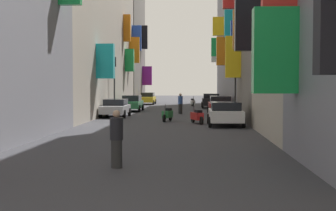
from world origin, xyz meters
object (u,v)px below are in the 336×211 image
parked_car_green (132,103)px  traffic_light_far_corner (235,78)px  parked_car_black (211,100)px  parked_car_yellow (148,98)px  traffic_light_near_corner (114,76)px  scooter_green (167,114)px  parked_car_red (220,105)px  pedestrian_crossing (117,139)px  parked_car_silver (115,107)px  scooter_white (193,102)px  scooter_red (197,116)px  parked_car_white (225,113)px  pedestrian_near_left (180,104)px

parked_car_green → traffic_light_far_corner: (8.49, -9.34, 2.08)m
parked_car_green → parked_car_black: 9.89m
parked_car_yellow → traffic_light_far_corner: (8.54, -24.18, 2.07)m
parked_car_green → traffic_light_near_corner: bearing=-99.5°
scooter_green → parked_car_red: bearing=63.7°
parked_car_green → traffic_light_far_corner: size_ratio=0.98×
parked_car_black → traffic_light_near_corner: traffic_light_near_corner is taller
pedestrian_crossing → traffic_light_far_corner: traffic_light_far_corner is taller
parked_car_red → parked_car_silver: bearing=-153.5°
parked_car_silver → traffic_light_near_corner: 3.76m
parked_car_yellow → scooter_white: parked_car_yellow is taller
scooter_white → traffic_light_far_corner: (2.98, -19.40, 2.37)m
scooter_red → traffic_light_far_corner: (2.67, 3.76, 2.37)m
scooter_red → traffic_light_far_corner: size_ratio=0.46×
traffic_light_far_corner → parked_car_white: bearing=-101.5°
parked_car_silver → traffic_light_near_corner: bearing=101.3°
parked_car_yellow → parked_car_white: parked_car_yellow is taller
parked_car_white → parked_car_black: parked_car_black is taller
parked_car_red → parked_car_yellow: parked_car_red is taller
parked_car_red → pedestrian_near_left: (-3.27, -0.15, 0.07)m
parked_car_silver → traffic_light_near_corner: size_ratio=0.87×
parked_car_silver → scooter_green: 5.66m
parked_car_white → parked_car_green: size_ratio=0.98×
parked_car_white → pedestrian_crossing: (-4.05, -13.80, 0.08)m
parked_car_red → scooter_white: size_ratio=2.17×
parked_car_yellow → traffic_light_far_corner: size_ratio=1.03×
parked_car_white → traffic_light_near_corner: bearing=130.0°
pedestrian_near_left → parked_car_green: bearing=141.1°
parked_car_red → parked_car_green: parked_car_red is taller
pedestrian_near_left → pedestrian_crossing: bearing=-92.6°
parked_car_yellow → traffic_light_near_corner: size_ratio=0.93×
scooter_white → pedestrian_crossing: 38.37m
scooter_green → traffic_light_near_corner: bearing=124.8°
parked_car_yellow → parked_car_white: size_ratio=1.07×
parked_car_green → scooter_green: parked_car_green is taller
parked_car_black → traffic_light_near_corner: (-8.19, -11.19, 2.33)m
pedestrian_crossing → traffic_light_far_corner: size_ratio=0.40×
parked_car_white → scooter_red: parked_car_white is taller
pedestrian_near_left → traffic_light_far_corner: traffic_light_far_corner is taller
parked_car_yellow → scooter_white: 7.34m
parked_car_black → scooter_white: bearing=118.5°
parked_car_black → pedestrian_crossing: bearing=-96.6°
scooter_green → traffic_light_near_corner: size_ratio=0.39×
parked_car_white → scooter_green: parked_car_white is taller
scooter_white → scooter_green: 21.48m
parked_car_white → pedestrian_crossing: 14.38m
parked_car_red → traffic_light_near_corner: (-8.56, -1.15, 2.34)m
scooter_white → parked_car_green: bearing=-118.7°
parked_car_red → parked_car_silver: parked_car_red is taller
parked_car_red → scooter_red: (-1.96, -9.61, -0.31)m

